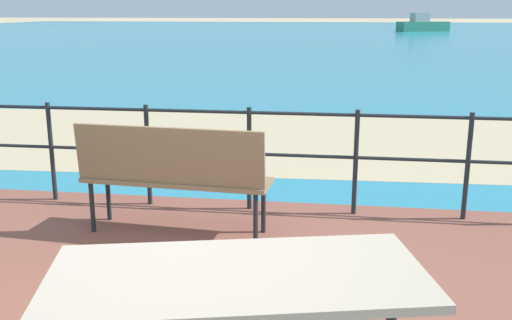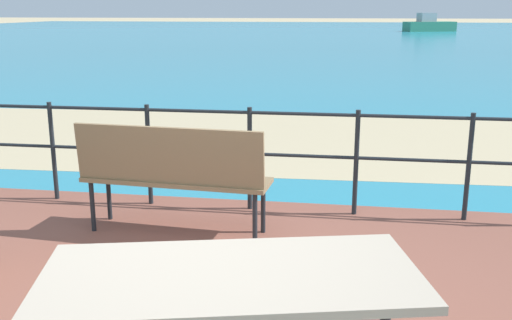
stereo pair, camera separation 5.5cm
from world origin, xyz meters
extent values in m
cube|color=teal|center=(0.00, 40.00, 0.01)|extent=(90.00, 90.00, 0.01)
cube|color=tan|center=(0.00, 5.73, 0.01)|extent=(54.12, 6.19, 0.01)
cube|color=tan|center=(0.41, -0.60, 0.79)|extent=(1.78, 1.12, 0.04)
cube|color=tan|center=(0.27, 0.00, 0.52)|extent=(1.66, 0.64, 0.04)
cube|color=#8C704C|center=(-0.51, 1.67, 0.52)|extent=(1.61, 0.52, 0.04)
cube|color=#8C704C|center=(-0.52, 1.49, 0.78)|extent=(1.58, 0.19, 0.47)
cylinder|color=#1E2328|center=(0.21, 1.77, 0.29)|extent=(0.04, 0.04, 0.46)
cylinder|color=#1E2328|center=(0.19, 1.47, 0.29)|extent=(0.04, 0.04, 0.46)
cylinder|color=#1E2328|center=(-1.21, 1.88, 0.29)|extent=(0.04, 0.04, 0.46)
cylinder|color=#1E2328|center=(-1.23, 1.58, 0.29)|extent=(0.04, 0.04, 0.46)
cylinder|color=#1E2328|center=(-1.97, 2.36, 0.55)|extent=(0.04, 0.04, 0.98)
cylinder|color=#1E2328|center=(-0.98, 2.36, 0.55)|extent=(0.04, 0.04, 0.98)
cylinder|color=#1E2328|center=(0.00, 2.36, 0.55)|extent=(0.04, 0.04, 0.98)
cylinder|color=#1E2328|center=(0.98, 2.36, 0.55)|extent=(0.04, 0.04, 0.98)
cylinder|color=#1E2328|center=(1.97, 2.36, 0.55)|extent=(0.04, 0.04, 0.98)
cylinder|color=#1E2328|center=(0.00, 2.36, 0.99)|extent=(5.90, 0.03, 0.03)
cylinder|color=#1E2328|center=(0.00, 2.36, 0.60)|extent=(5.90, 0.03, 0.03)
cube|color=#338466|center=(7.58, 50.50, 0.42)|extent=(4.57, 3.01, 0.81)
cube|color=#A5A8AD|center=(7.28, 50.38, 1.19)|extent=(1.65, 1.45, 0.74)
cone|color=#338466|center=(9.81, 51.41, 0.42)|extent=(0.74, 0.86, 0.73)
camera|label=1|loc=(0.83, -2.92, 1.91)|focal=41.36mm
camera|label=2|loc=(0.88, -2.91, 1.91)|focal=41.36mm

